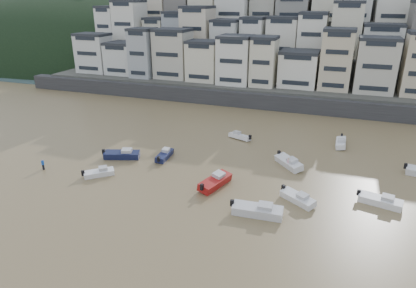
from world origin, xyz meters
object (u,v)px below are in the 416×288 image
at_px(boat_e, 289,162).
at_px(person_blue, 43,164).
at_px(boat_h, 240,136).
at_px(boat_k, 122,153).
at_px(boat_b, 298,197).
at_px(boat_f, 164,154).
at_px(person_pink, 288,163).
at_px(boat_c, 215,181).
at_px(boat_a, 258,209).
at_px(boat_i, 341,142).
at_px(boat_j, 99,172).
at_px(boat_d, 381,199).

height_order(boat_e, person_blue, person_blue).
height_order(boat_h, boat_k, boat_k).
relative_size(boat_b, boat_e, 0.89).
relative_size(boat_b, boat_f, 1.02).
relative_size(boat_b, person_pink, 2.99).
bearing_deg(boat_e, boat_c, -83.12).
bearing_deg(boat_a, boat_i, 68.11).
relative_size(boat_j, person_blue, 2.65).
distance_m(boat_f, boat_i, 30.45).
height_order(boat_c, person_blue, person_blue).
bearing_deg(boat_k, boat_i, 9.41).
distance_m(boat_b, person_blue, 37.14).
bearing_deg(boat_c, boat_i, -20.28).
distance_m(boat_h, person_blue, 33.08).
height_order(boat_j, person_pink, person_pink).
bearing_deg(boat_f, boat_e, -83.69).
relative_size(boat_h, boat_k, 0.75).
bearing_deg(person_pink, boat_e, 91.75).
bearing_deg(boat_j, person_blue, 144.44).
bearing_deg(boat_k, boat_h, 25.24).
height_order(boat_h, person_blue, person_blue).
xyz_separation_m(boat_f, boat_j, (-6.13, -8.90, -0.07)).
bearing_deg(boat_c, person_blue, 114.40).
relative_size(boat_b, boat_i, 0.98).
height_order(boat_d, boat_f, boat_d).
distance_m(boat_e, boat_k, 26.26).
height_order(boat_b, person_blue, person_blue).
height_order(boat_f, person_blue, person_blue).
relative_size(boat_c, person_blue, 3.62).
height_order(boat_h, boat_i, boat_i).
height_order(boat_c, boat_k, boat_c).
bearing_deg(boat_b, person_blue, -141.06).
height_order(boat_f, boat_i, boat_i).
xyz_separation_m(boat_j, person_blue, (-9.10, -1.00, 0.24)).
bearing_deg(boat_k, boat_c, -31.43).
height_order(boat_a, boat_j, boat_a).
bearing_deg(boat_f, boat_k, 105.46).
bearing_deg(boat_c, boat_k, 93.26).
xyz_separation_m(boat_d, boat_i, (-5.01, 19.01, -0.03)).
relative_size(boat_j, boat_k, 0.76).
relative_size(boat_e, person_pink, 3.36).
xyz_separation_m(boat_a, boat_d, (13.86, 7.43, -0.13)).
xyz_separation_m(boat_c, boat_k, (-17.08, 4.00, -0.03)).
relative_size(boat_e, boat_h, 1.27).
bearing_deg(boat_k, person_blue, -157.38).
bearing_deg(boat_i, boat_d, 15.62).
xyz_separation_m(boat_f, person_blue, (-15.23, -9.90, 0.17)).
bearing_deg(boat_k, boat_b, -27.35).
xyz_separation_m(boat_a, boat_h, (-8.54, 23.93, -0.26)).
relative_size(boat_b, boat_h, 1.13).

